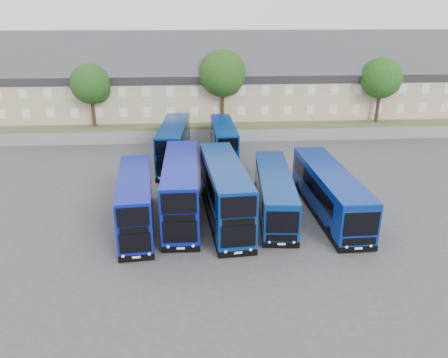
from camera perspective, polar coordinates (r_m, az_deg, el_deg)
ground at (r=33.08m, az=-0.80°, el=-6.84°), size 120.00×120.00×0.00m
retaining_wall at (r=55.21m, az=-2.19°, el=5.62°), size 70.00×0.40×1.50m
earth_bank at (r=64.84m, az=-2.49°, el=8.19°), size 80.00×20.00×2.00m
terrace_row at (r=60.31m, az=3.39°, el=12.61°), size 66.00×10.40×11.20m
dd_front_left at (r=33.49m, az=-11.43°, el=-3.08°), size 3.40×10.53×4.11m
dd_front_mid at (r=34.59m, az=-5.57°, el=-1.48°), size 2.68×11.65×4.63m
dd_front_right at (r=33.86m, az=0.11°, el=-1.87°), size 3.64×11.86×4.65m
dd_rear_left at (r=46.69m, az=-6.54°, el=4.39°), size 3.35×11.23×4.40m
dd_rear_right at (r=48.09m, az=-0.05°, el=4.78°), size 2.53×10.17×4.02m
coach_east_a at (r=35.71m, az=6.60°, el=-1.90°), size 3.61×12.34×3.33m
coach_east_b at (r=36.33m, az=13.58°, el=-1.72°), size 3.15×13.27×3.61m
tree_west at (r=56.29m, az=-16.87°, el=11.61°), size 4.80×4.80×7.65m
tree_mid at (r=55.40m, az=-0.07°, el=13.42°), size 5.76×5.76×9.18m
tree_east at (r=59.77m, az=19.93°, el=12.11°), size 5.12×5.12×8.16m
tree_far at (r=68.52m, az=22.39°, el=13.09°), size 5.44×5.44×8.67m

